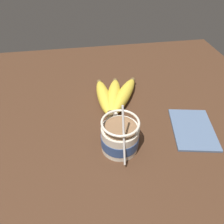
% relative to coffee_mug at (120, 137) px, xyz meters
% --- Properties ---
extents(table, '(1.07, 1.07, 0.03)m').
position_rel_coffee_mug_xyz_m(table, '(0.09, -0.02, -0.05)').
color(table, '#422819').
rests_on(table, ground).
extents(coffee_mug, '(0.15, 0.10, 0.15)m').
position_rel_coffee_mug_xyz_m(coffee_mug, '(0.00, 0.00, 0.00)').
color(coffee_mug, beige).
rests_on(coffee_mug, table).
extents(banana_bunch, '(0.21, 0.16, 0.04)m').
position_rel_coffee_mug_xyz_m(banana_bunch, '(0.19, -0.02, -0.02)').
color(banana_bunch, brown).
rests_on(banana_bunch, table).
extents(napkin, '(0.18, 0.14, 0.01)m').
position_rel_coffee_mug_xyz_m(napkin, '(0.03, -0.22, -0.04)').
color(napkin, slate).
rests_on(napkin, table).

